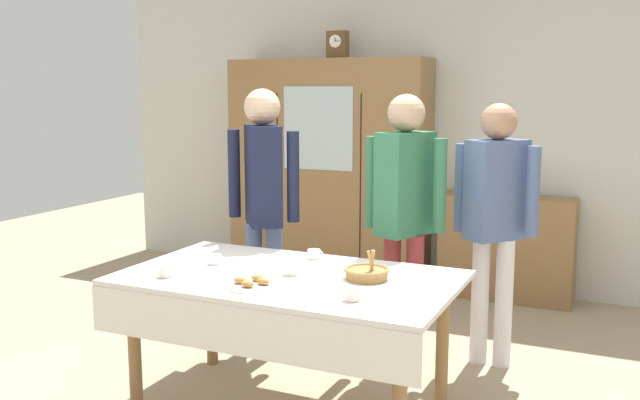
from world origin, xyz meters
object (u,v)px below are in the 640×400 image
at_px(book_stack, 509,189).
at_px(pastry_plate, 252,284).
at_px(person_behind_table_right, 405,202).
at_px(tea_cup_near_left, 291,272).
at_px(tea_cup_mid_left, 352,297).
at_px(spoon_front_edge, 272,262).
at_px(bookshelf_low, 506,248).
at_px(tea_cup_far_right, 166,274).
at_px(mantel_clock, 338,45).
at_px(person_beside_shelf, 263,193).
at_px(spoon_near_left, 338,266).
at_px(tea_cup_near_right, 215,261).
at_px(spoon_far_left, 322,284).
at_px(person_behind_table_left, 495,208).
at_px(wall_cabinet, 328,171).
at_px(tea_cup_back_edge, 314,256).
at_px(bread_basket, 367,273).
at_px(dining_table, 286,294).

height_order(book_stack, pastry_plate, book_stack).
bearing_deg(person_behind_table_right, tea_cup_near_left, -110.69).
height_order(tea_cup_mid_left, spoon_front_edge, tea_cup_mid_left).
height_order(bookshelf_low, book_stack, book_stack).
xyz_separation_m(book_stack, tea_cup_far_right, (-1.27, -2.93, -0.14)).
bearing_deg(tea_cup_mid_left, mantel_clock, 114.44).
height_order(spoon_front_edge, person_beside_shelf, person_beside_shelf).
bearing_deg(spoon_near_left, tea_cup_near_right, -156.84).
bearing_deg(spoon_far_left, person_behind_table_left, 62.24).
distance_m(wall_cabinet, pastry_plate, 2.95).
relative_size(tea_cup_back_edge, person_beside_shelf, 0.07).
xyz_separation_m(tea_cup_near_left, tea_cup_far_right, (-0.58, -0.31, 0.00)).
xyz_separation_m(book_stack, person_beside_shelf, (-1.27, -1.87, 0.15)).
xyz_separation_m(mantel_clock, person_behind_table_left, (1.69, -1.45, -1.12)).
relative_size(tea_cup_far_right, tea_cup_mid_left, 1.00).
relative_size(book_stack, spoon_near_left, 1.93).
relative_size(bread_basket, pastry_plate, 0.86).
xyz_separation_m(tea_cup_near_right, spoon_front_edge, (0.26, 0.19, -0.02)).
bearing_deg(tea_cup_near_left, spoon_far_left, -21.23).
height_order(mantel_clock, spoon_front_edge, mantel_clock).
height_order(dining_table, tea_cup_near_left, tea_cup_near_left).
xyz_separation_m(tea_cup_near_left, spoon_near_left, (0.14, 0.30, -0.02)).
bearing_deg(spoon_far_left, bread_basket, 49.49).
bearing_deg(person_behind_table_right, dining_table, -111.67).
relative_size(pastry_plate, spoon_near_left, 2.35).
xyz_separation_m(mantel_clock, person_behind_table_right, (1.17, -1.68, -1.08)).
relative_size(spoon_front_edge, person_behind_table_left, 0.07).
xyz_separation_m(bread_basket, person_beside_shelf, (-0.97, 0.64, 0.28)).
bearing_deg(spoon_front_edge, bread_basket, -9.36).
xyz_separation_m(bookshelf_low, person_behind_table_left, (0.17, -1.50, 0.58)).
relative_size(wall_cabinet, bread_basket, 8.38).
height_order(wall_cabinet, person_beside_shelf, wall_cabinet).
bearing_deg(tea_cup_near_right, mantel_clock, 97.62).
height_order(tea_cup_near_left, tea_cup_far_right, same).
bearing_deg(book_stack, tea_cup_mid_left, -94.29).
height_order(tea_cup_near_right, bread_basket, bread_basket).
xyz_separation_m(mantel_clock, tea_cup_far_right, (0.25, -2.88, -1.34)).
distance_m(bookshelf_low, tea_cup_mid_left, 2.94).
height_order(spoon_near_left, person_behind_table_left, person_behind_table_left).
bearing_deg(wall_cabinet, tea_cup_near_right, -80.46).
distance_m(tea_cup_far_right, spoon_far_left, 0.83).
distance_m(mantel_clock, spoon_near_left, 2.83).
distance_m(tea_cup_back_edge, spoon_front_edge, 0.25).
bearing_deg(pastry_plate, spoon_near_left, 66.80).
height_order(pastry_plate, person_behind_table_right, person_behind_table_right).
xyz_separation_m(tea_cup_back_edge, spoon_front_edge, (-0.20, -0.16, -0.02)).
height_order(book_stack, tea_cup_near_left, book_stack).
distance_m(dining_table, wall_cabinet, 2.76).
relative_size(mantel_clock, pastry_plate, 0.86).
xyz_separation_m(dining_table, spoon_front_edge, (-0.21, 0.23, 0.10)).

